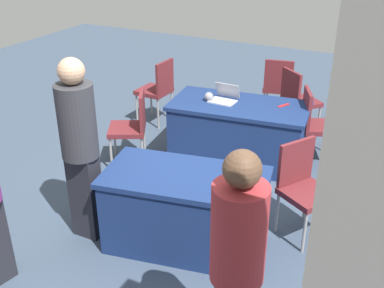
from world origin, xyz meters
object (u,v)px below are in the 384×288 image
object	(u,v)px
person_presenter	(237,261)
chair_back_row	(316,122)
chair_aisle	(303,184)
laptop_silver	(224,98)
chair_tucked_right	(279,84)
scissors_red	(284,105)
table_mid_left	(186,210)
chair_by_pillar	(297,98)
person_attendee_browsing	(80,142)
table_foreground	(238,132)
chair_tucked_left	(158,87)
chair_near_front	(132,124)
yarn_ball	(209,97)

from	to	relation	value
person_presenter	chair_back_row	bearing A→B (deg)	-176.53
chair_aisle	laptop_silver	xyz separation A→B (m)	(1.34, -1.17, 0.25)
chair_tucked_right	person_presenter	distance (m)	4.60
chair_aisle	scissors_red	distance (m)	1.50
table_mid_left	laptop_silver	bearing A→B (deg)	-77.17
chair_aisle	person_presenter	distance (m)	1.81
chair_back_row	table_mid_left	bearing A→B (deg)	-39.69
chair_by_pillar	person_attendee_browsing	size ratio (longest dim) A/B	0.54
table_foreground	chair_back_row	bearing A→B (deg)	-154.95
table_foreground	chair_aisle	size ratio (longest dim) A/B	1.87
chair_aisle	chair_by_pillar	bearing A→B (deg)	-131.63
chair_tucked_left	person_attendee_browsing	xyz separation A→B (m)	(-0.78, 2.68, 0.44)
chair_near_front	chair_by_pillar	size ratio (longest dim) A/B	0.99
person_presenter	chair_by_pillar	bearing A→B (deg)	-171.43
chair_tucked_left	chair_near_front	bearing A→B (deg)	-160.20
chair_by_pillar	yarn_ball	distance (m)	1.44
table_mid_left	chair_near_front	size ratio (longest dim) A/B	1.69
chair_near_front	laptop_silver	world-z (taller)	laptop_silver
chair_near_front	chair_aisle	size ratio (longest dim) A/B	1.00
chair_near_front	chair_tucked_right	xyz separation A→B (m)	(-1.16, -2.23, 0.00)
table_mid_left	chair_by_pillar	xyz separation A→B (m)	(-0.24, -2.92, 0.17)
chair_tucked_left	person_presenter	distance (m)	4.38
chair_near_front	chair_aisle	xyz separation A→B (m)	(-2.25, 0.46, 0.00)
table_foreground	person_presenter	size ratio (longest dim) A/B	1.04
chair_aisle	person_presenter	xyz separation A→B (m)	(-0.01, 1.76, 0.41)
chair_tucked_left	person_presenter	size ratio (longest dim) A/B	0.57
chair_aisle	scissors_red	size ratio (longest dim) A/B	5.31
laptop_silver	yarn_ball	distance (m)	0.19
chair_near_front	scissors_red	world-z (taller)	chair_near_front
chair_back_row	laptop_silver	distance (m)	1.18
chair_tucked_right	person_attendee_browsing	world-z (taller)	person_attendee_browsing
chair_near_front	scissors_red	xyz separation A→B (m)	(-1.62, -0.89, 0.22)
table_foreground	chair_near_front	size ratio (longest dim) A/B	1.87
yarn_ball	table_mid_left	bearing A→B (deg)	108.57
table_mid_left	yarn_ball	distance (m)	1.91
chair_aisle	person_presenter	world-z (taller)	person_presenter
person_presenter	laptop_silver	bearing A→B (deg)	-156.47
person_presenter	person_attendee_browsing	xyz separation A→B (m)	(1.86, -0.80, 0.05)
chair_near_front	yarn_ball	distance (m)	1.00
chair_near_front	chair_back_row	xyz separation A→B (m)	(-1.99, -1.10, -0.01)
chair_aisle	chair_back_row	bearing A→B (deg)	-139.04
chair_tucked_right	chair_back_row	distance (m)	1.40
table_mid_left	chair_back_row	distance (m)	2.34
chair_aisle	yarn_ball	bearing A→B (deg)	-94.17
person_attendee_browsing	scissors_red	xyz separation A→B (m)	(-1.22, -2.32, -0.24)
laptop_silver	chair_back_row	bearing A→B (deg)	-157.27
chair_near_front	chair_aisle	world-z (taller)	chair_aisle
table_mid_left	chair_near_front	world-z (taller)	chair_near_front
chair_by_pillar	scissors_red	xyz separation A→B (m)	(-0.05, 0.89, 0.21)
chair_by_pillar	chair_back_row	bearing A→B (deg)	-18.11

